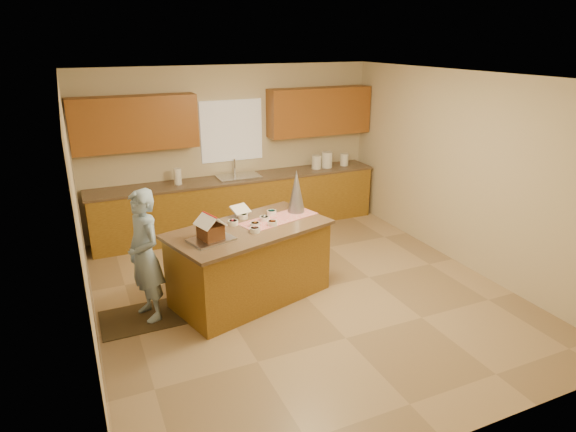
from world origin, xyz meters
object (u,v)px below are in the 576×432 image
object	(u,v)px
gingerbread_house	(211,229)
boy	(145,256)
island_base	(250,265)
tinsel_tree	(296,191)

from	to	relation	value
gingerbread_house	boy	bearing A→B (deg)	160.06
island_base	tinsel_tree	size ratio (longest dim) A/B	3.27
tinsel_tree	boy	bearing A→B (deg)	-173.36
tinsel_tree	boy	distance (m)	2.06
island_base	gingerbread_house	size ratio (longest dim) A/B	5.20
island_base	tinsel_tree	bearing A→B (deg)	3.67
boy	gingerbread_house	bearing A→B (deg)	53.76
boy	gingerbread_house	size ratio (longest dim) A/B	4.34
tinsel_tree	boy	world-z (taller)	boy
island_base	boy	size ratio (longest dim) A/B	1.20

